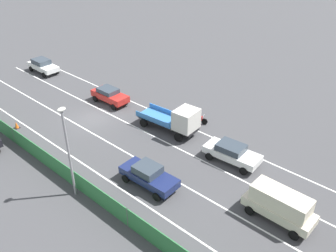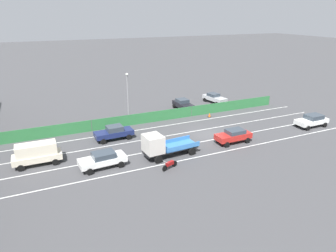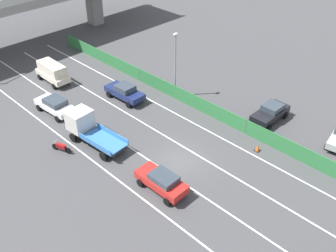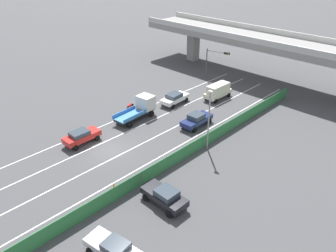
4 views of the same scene
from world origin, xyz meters
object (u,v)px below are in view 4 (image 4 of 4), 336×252
flatbed_truck_blue (141,107)px  parked_sedan_dark (165,196)px  car_sedan_white (175,98)px  motorcycle (130,107)px  traffic_cone (114,186)px  car_sedan_navy (197,119)px  street_lamp (209,114)px  traffic_light (215,58)px  car_sedan_red (81,136)px  car_van_cream (218,90)px  parked_wagon_silver (113,248)px

flatbed_truck_blue → parked_sedan_dark: bearing=-34.8°
car_sedan_white → motorcycle: bearing=-117.7°
car_sedan_white → traffic_cone: 19.85m
car_sedan_white → car_sedan_navy: bearing=-24.0°
car_sedan_navy → street_lamp: street_lamp is taller
traffic_light → traffic_cone: 31.47m
car_sedan_red → car_van_cream: size_ratio=0.92×
motorcycle → parked_wagon_silver: 24.56m
car_sedan_white → car_sedan_navy: car_sedan_navy is taller
street_lamp → car_van_cream: bearing=122.0°
parked_wagon_silver → flatbed_truck_blue: bearing=133.3°
car_sedan_white → motorcycle: car_sedan_white is taller
motorcycle → car_sedan_red: bearing=-73.5°
car_van_cream → street_lamp: street_lamp is taller
car_sedan_red → motorcycle: (-2.80, 9.47, -0.44)m
parked_wagon_silver → traffic_cone: bearing=142.4°
car_sedan_red → parked_wagon_silver: car_sedan_red is taller
parked_wagon_silver → traffic_light: bearing=116.5°
car_sedan_navy → flatbed_truck_blue: bearing=-155.6°
car_sedan_red → parked_wagon_silver: size_ratio=0.92×
parked_sedan_dark → car_sedan_navy: bearing=119.3°
traffic_light → street_lamp: 21.78m
car_sedan_red → street_lamp: street_lamp is taller
car_sedan_red → parked_wagon_silver: bearing=-25.1°
motorcycle → car_sedan_white: bearing=62.3°
flatbed_truck_blue → motorcycle: flatbed_truck_blue is taller
car_sedan_red → traffic_cone: 9.52m
car_sedan_navy → parked_sedan_dark: size_ratio=1.06×
parked_wagon_silver → traffic_light: (-16.97, 34.03, 2.81)m
motorcycle → traffic_light: traffic_light is taller
traffic_light → street_lamp: street_lamp is taller
car_sedan_red → car_sedan_navy: 14.07m
traffic_cone → car_van_cream: bearing=103.5°
traffic_cone → motorcycle: bearing=135.1°
traffic_cone → flatbed_truck_blue: bearing=128.6°
traffic_light → traffic_cone: traffic_light is taller
car_sedan_navy → traffic_light: (-8.42, 14.53, 2.78)m
motorcycle → parked_sedan_dark: parked_sedan_dark is taller
car_van_cream → parked_sedan_dark: bearing=-64.2°
car_sedan_navy → traffic_cone: bearing=-80.6°
parked_wagon_silver → traffic_light: 38.14m
car_sedan_white → traffic_cone: car_sedan_white is taller
car_sedan_white → parked_wagon_silver: 26.98m
car_sedan_navy → street_lamp: (4.23, -3.19, 3.35)m
traffic_light → parked_sedan_dark: bearing=-60.3°
flatbed_truck_blue → traffic_light: (-1.54, 17.65, 2.32)m
car_sedan_white → parked_sedan_dark: (13.76, -15.84, 0.02)m
parked_wagon_silver → street_lamp: 17.22m
car_sedan_red → flatbed_truck_blue: bearing=91.0°
car_van_cream → traffic_cone: bearing=-76.5°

